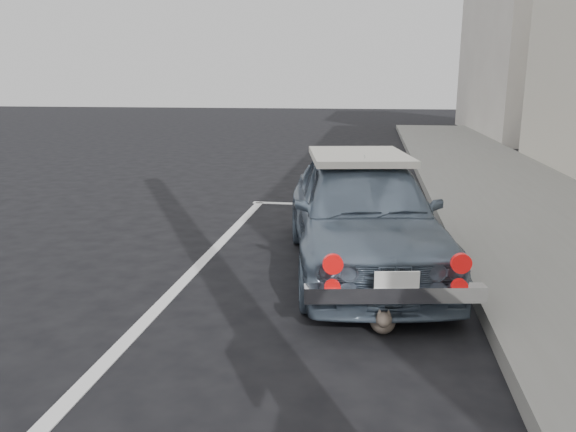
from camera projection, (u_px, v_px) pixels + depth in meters
name	position (u px, v px, depth m)	size (l,w,h in m)	color
building_far	(532.00, 22.00, 20.05)	(3.50, 10.00, 8.00)	beige
pline_front	(346.00, 205.00, 8.86)	(3.00, 0.12, 0.01)	silver
pline_side	(191.00, 274.00, 5.70)	(0.12, 7.00, 0.01)	silver
retro_coupe	(362.00, 212.00, 5.75)	(1.99, 3.71, 1.20)	slate
cat	(383.00, 319.00, 4.35)	(0.21, 0.46, 0.25)	#61564A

